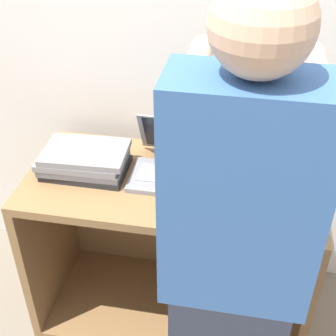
# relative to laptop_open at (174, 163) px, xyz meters

# --- Properties ---
(wall_back) EXTENTS (8.00, 0.05, 2.40)m
(wall_back) POSITION_rel_laptop_open_xyz_m (0.00, 0.34, 0.39)
(wall_back) COLOR silver
(wall_back) RESTS_ON ground_plane
(cart) EXTENTS (1.18, 0.57, 0.77)m
(cart) POSITION_rel_laptop_open_xyz_m (0.00, 0.02, -0.43)
(cart) COLOR olive
(cart) RESTS_ON ground_plane
(laptop_open) EXTENTS (0.33, 0.33, 0.22)m
(laptop_open) POSITION_rel_laptop_open_xyz_m (0.00, 0.00, 0.00)
(laptop_open) COLOR gray
(laptop_open) RESTS_ON cart
(laptop_stack_left) EXTENTS (0.36, 0.24, 0.10)m
(laptop_stack_left) POSITION_rel_laptop_open_xyz_m (-0.36, -0.05, 0.00)
(laptop_stack_left) COLOR #232326
(laptop_stack_left) RESTS_ON cart
(laptop_stack_right) EXTENTS (0.35, 0.24, 0.13)m
(laptop_stack_right) POSITION_rel_laptop_open_xyz_m (0.36, -0.05, 0.02)
(laptop_stack_right) COLOR #B7B7BC
(laptop_stack_right) RESTS_ON cart
(person) EXTENTS (0.40, 0.53, 1.69)m
(person) POSITION_rel_laptop_open_xyz_m (0.27, -0.59, 0.04)
(person) COLOR #2D3342
(person) RESTS_ON ground_plane
(inventory_tag) EXTENTS (0.06, 0.02, 0.01)m
(inventory_tag) POSITION_rel_laptop_open_xyz_m (0.36, -0.11, 0.09)
(inventory_tag) COLOR red
(inventory_tag) RESTS_ON laptop_stack_right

